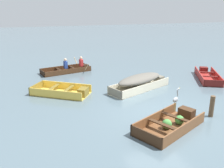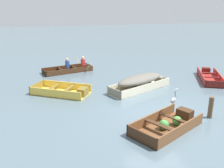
% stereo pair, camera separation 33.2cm
% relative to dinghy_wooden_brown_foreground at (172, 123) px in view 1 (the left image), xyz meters
% --- Properties ---
extents(ground_plane, '(80.00, 80.00, 0.00)m').
position_rel_dinghy_wooden_brown_foreground_xyz_m(ground_plane, '(0.23, 1.06, -0.15)').
color(ground_plane, slate).
extents(dinghy_wooden_brown_foreground, '(2.93, 2.35, 0.39)m').
position_rel_dinghy_wooden_brown_foreground_xyz_m(dinghy_wooden_brown_foreground, '(0.00, 0.00, 0.00)').
color(dinghy_wooden_brown_foreground, brown).
rests_on(dinghy_wooden_brown_foreground, ground).
extents(skiff_yellow_near_moored, '(2.91, 2.47, 0.39)m').
position_rel_dinghy_wooden_brown_foreground_xyz_m(skiff_yellow_near_moored, '(-3.28, 4.40, -0.01)').
color(skiff_yellow_near_moored, '#E5BC47').
rests_on(skiff_yellow_near_moored, ground).
extents(skiff_cream_mid_moored, '(3.51, 2.32, 0.76)m').
position_rel_dinghy_wooden_brown_foreground_xyz_m(skiff_cream_mid_moored, '(0.49, 4.06, 0.29)').
color(skiff_cream_mid_moored, beige).
rests_on(skiff_cream_mid_moored, ground).
extents(skiff_red_far_moored, '(2.15, 3.08, 0.38)m').
position_rel_dinghy_wooden_brown_foreground_xyz_m(skiff_red_far_moored, '(4.92, 4.70, -0.02)').
color(skiff_red_far_moored, '#AD2D28').
rests_on(skiff_red_far_moored, ground).
extents(rowboat_dark_varnish_with_crew, '(3.18, 2.25, 0.88)m').
position_rel_dinghy_wooden_brown_foreground_xyz_m(rowboat_dark_varnish_with_crew, '(-2.52, 8.43, 0.03)').
color(rowboat_dark_varnish_with_crew, '#4C2D19').
rests_on(rowboat_dark_varnish_with_crew, ground).
extents(heron_on_dinghy, '(0.42, 0.32, 0.84)m').
position_rel_dinghy_wooden_brown_foreground_xyz_m(heron_on_dinghy, '(0.35, 0.44, 0.71)').
color(heron_on_dinghy, olive).
rests_on(heron_on_dinghy, dinghy_wooden_brown_foreground).
extents(mooring_post, '(0.18, 0.18, 0.83)m').
position_rel_dinghy_wooden_brown_foreground_xyz_m(mooring_post, '(1.87, 0.35, 0.27)').
color(mooring_post, brown).
rests_on(mooring_post, ground).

